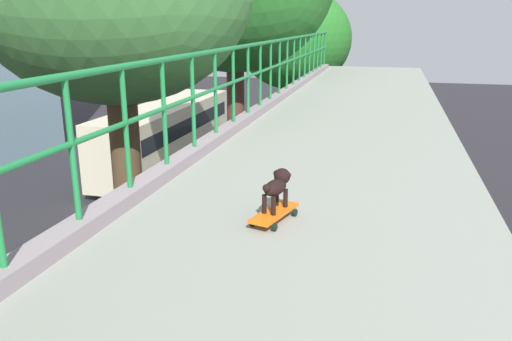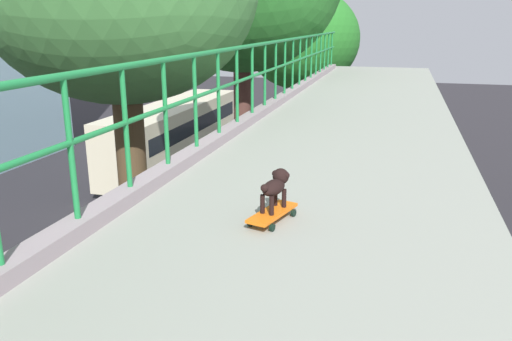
% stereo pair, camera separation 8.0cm
% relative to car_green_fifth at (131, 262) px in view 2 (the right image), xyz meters
% --- Properties ---
extents(overpass_deck, '(3.05, 29.34, 0.54)m').
position_rel_car_green_fifth_xyz_m(overpass_deck, '(6.01, -8.25, 4.58)').
color(overpass_deck, gray).
rests_on(overpass_deck, bridge_pier).
extents(green_railing, '(0.20, 27.87, 1.15)m').
position_rel_car_green_fifth_xyz_m(green_railing, '(4.54, -8.25, 5.10)').
color(green_railing, gray).
rests_on(green_railing, overpass_deck).
extents(car_green_fifth, '(2.00, 3.98, 1.27)m').
position_rel_car_green_fifth_xyz_m(car_green_fifth, '(0.00, 0.00, 0.00)').
color(car_green_fifth, '#256E32').
rests_on(car_green_fifth, ground).
extents(city_bus, '(2.65, 11.19, 3.09)m').
position_rel_car_green_fifth_xyz_m(city_bus, '(-3.68, 11.14, 1.15)').
color(city_bus, beige).
rests_on(city_bus, ground).
extents(roadside_tree_farthest, '(5.42, 5.42, 8.47)m').
position_rel_car_green_fifth_xyz_m(roadside_tree_farthest, '(2.07, 13.25, 5.47)').
color(roadside_tree_farthest, '#473F32').
rests_on(roadside_tree_farthest, ground).
extents(toy_skateboard, '(0.31, 0.55, 0.08)m').
position_rel_car_green_fifth_xyz_m(toy_skateboard, '(5.83, -7.65, 4.91)').
color(toy_skateboard, orange).
rests_on(toy_skateboard, overpass_deck).
extents(small_dog, '(0.20, 0.36, 0.30)m').
position_rel_car_green_fifth_xyz_m(small_dog, '(5.83, -7.59, 5.12)').
color(small_dog, black).
rests_on(small_dog, toy_skateboard).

